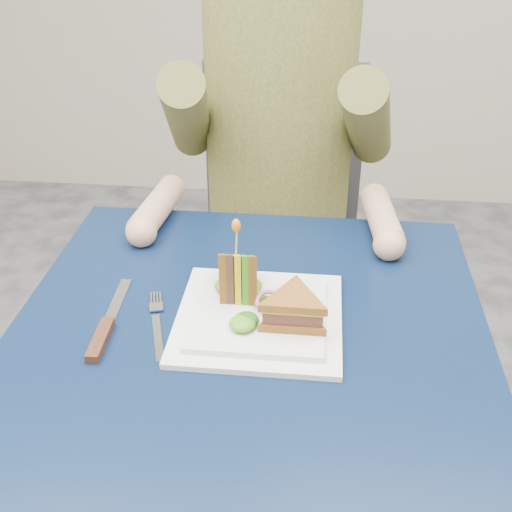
# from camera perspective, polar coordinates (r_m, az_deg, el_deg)

# --- Properties ---
(table) EXTENTS (0.75, 0.75, 0.73)m
(table) POSITION_cam_1_polar(r_m,az_deg,el_deg) (1.07, -0.59, -9.50)
(table) COLOR black
(table) RESTS_ON ground
(chair) EXTENTS (0.42, 0.40, 0.93)m
(chair) POSITION_cam_1_polar(r_m,az_deg,el_deg) (1.72, 2.13, 3.34)
(chair) COLOR #47474C
(chair) RESTS_ON ground
(diner) EXTENTS (0.54, 0.59, 0.74)m
(diner) POSITION_cam_1_polar(r_m,az_deg,el_deg) (1.48, 2.09, 14.21)
(diner) COLOR brown
(diner) RESTS_ON chair
(plate) EXTENTS (0.26, 0.26, 0.02)m
(plate) POSITION_cam_1_polar(r_m,az_deg,el_deg) (1.02, 0.27, -5.39)
(plate) COLOR white
(plate) RESTS_ON table
(sandwich_flat) EXTENTS (0.12, 0.12, 0.05)m
(sandwich_flat) POSITION_cam_1_polar(r_m,az_deg,el_deg) (0.97, 3.36, -4.75)
(sandwich_flat) COLOR brown
(sandwich_flat) RESTS_ON plate
(sandwich_upright) EXTENTS (0.08, 0.13, 0.13)m
(sandwich_upright) POSITION_cam_1_polar(r_m,az_deg,el_deg) (1.03, -1.69, -1.76)
(sandwich_upright) COLOR brown
(sandwich_upright) RESTS_ON plate
(fork) EXTENTS (0.06, 0.18, 0.01)m
(fork) POSITION_cam_1_polar(r_m,az_deg,el_deg) (1.02, -8.77, -6.20)
(fork) COLOR silver
(fork) RESTS_ON table
(knife) EXTENTS (0.03, 0.22, 0.02)m
(knife) POSITION_cam_1_polar(r_m,az_deg,el_deg) (1.02, -13.38, -6.59)
(knife) COLOR silver
(knife) RESTS_ON table
(toothpick) EXTENTS (0.01, 0.01, 0.06)m
(toothpick) POSITION_cam_1_polar(r_m,az_deg,el_deg) (1.00, -1.75, 1.32)
(toothpick) COLOR tan
(toothpick) RESTS_ON sandwich_upright
(toothpick_frill) EXTENTS (0.01, 0.01, 0.02)m
(toothpick_frill) POSITION_cam_1_polar(r_m,az_deg,el_deg) (0.99, -1.78, 2.73)
(toothpick_frill) COLOR orange
(toothpick_frill) RESTS_ON sandwich_upright
(lettuce_spill) EXTENTS (0.15, 0.13, 0.02)m
(lettuce_spill) POSITION_cam_1_polar(r_m,az_deg,el_deg) (1.01, 0.61, -4.12)
(lettuce_spill) COLOR #337A14
(lettuce_spill) RESTS_ON plate
(onion_ring) EXTENTS (0.04, 0.04, 0.02)m
(onion_ring) POSITION_cam_1_polar(r_m,az_deg,el_deg) (1.01, 1.15, -4.08)
(onion_ring) COLOR #9E4C7A
(onion_ring) RESTS_ON plate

